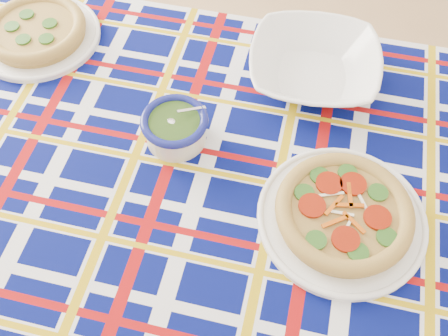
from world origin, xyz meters
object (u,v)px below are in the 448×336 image
Objects in this scene: dining_table at (235,216)px; pesto_bowl at (175,126)px; main_focaccia_plate at (344,212)px; serving_bowl at (314,66)px.

pesto_bowl reaches higher than dining_table.
serving_bowl reaches higher than main_focaccia_plate.
pesto_bowl is 0.47× the size of serving_bowl.
dining_table is 5.83× the size of main_focaccia_plate.
pesto_bowl is at bearing -112.64° from serving_bowl.
dining_table is 0.23m from pesto_bowl.
dining_table is 0.24m from main_focaccia_plate.
serving_bowl is (-0.05, 0.37, 0.12)m from dining_table.
dining_table is 0.40m from serving_bowl.
pesto_bowl is 0.36m from serving_bowl.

